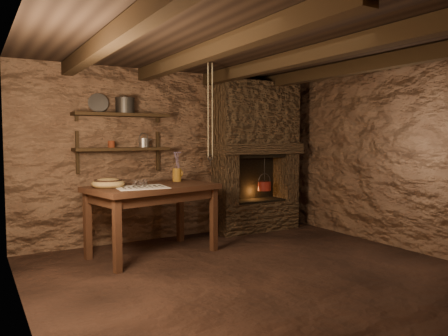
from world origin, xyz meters
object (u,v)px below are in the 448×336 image
iron_stockpot (125,106)px  wooden_bowl (108,184)px  stoneware_jug (177,168)px  work_table (153,217)px  red_pot (264,185)px

iron_stockpot → wooden_bowl: bearing=-123.8°
wooden_bowl → stoneware_jug: bearing=14.2°
work_table → iron_stockpot: 1.54m
stoneware_jug → iron_stockpot: 1.07m
stoneware_jug → iron_stockpot: size_ratio=1.63×
work_table → wooden_bowl: 0.70m
stoneware_jug → wooden_bowl: bearing=-149.6°
wooden_bowl → red_pot: size_ratio=0.70×
stoneware_jug → red_pot: stoneware_jug is taller
wooden_bowl → iron_stockpot: bearing=56.2°
work_table → wooden_bowl: wooden_bowl is taller
work_table → stoneware_jug: size_ratio=4.14×
stoneware_jug → wooden_bowl: size_ratio=1.06×
wooden_bowl → iron_stockpot: (0.41, 0.61, 0.95)m
iron_stockpot → red_pot: iron_stockpot is taller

